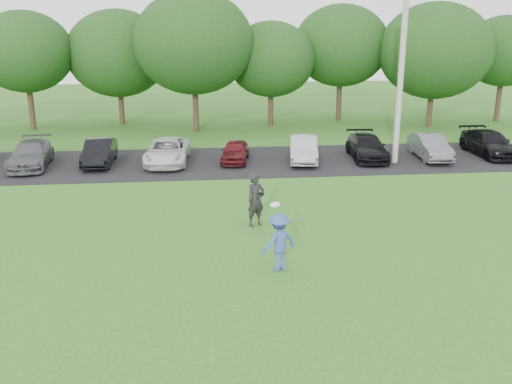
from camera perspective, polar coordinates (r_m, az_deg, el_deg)
The scene contains 7 objects.
ground at distance 16.50m, azimuth 1.26°, elevation -7.88°, with size 100.00×100.00×0.00m, color #2D621C.
parking_lot at distance 28.76m, azimuth -1.95°, elevation 3.06°, with size 32.00×6.50×0.03m, color black.
utility_pole at distance 28.62m, azimuth 14.37°, elevation 12.39°, with size 0.28×0.28×9.78m, color #AFAFAA.
frisbee_player at distance 16.26m, azimuth 2.29°, elevation -5.00°, with size 1.27×1.06×2.11m.
camera_bystander at distance 19.65m, azimuth -0.03°, elevation -0.80°, with size 0.81×0.72×1.86m.
parked_cars at distance 28.48m, azimuth -3.68°, elevation 4.19°, with size 28.99×4.77×1.25m.
tree_row at distance 37.81m, azimuth -0.74°, elevation 13.93°, with size 42.39×9.85×8.64m.
Camera 1 is at (-1.89, -14.85, 6.94)m, focal length 40.00 mm.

